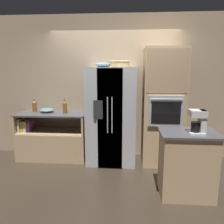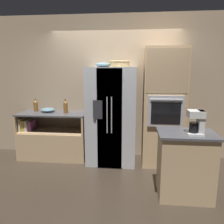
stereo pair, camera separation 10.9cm
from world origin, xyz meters
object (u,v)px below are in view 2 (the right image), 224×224
(wall_oven, at_px, (163,107))
(coffee_maker, at_px, (197,121))
(fruit_bowl, at_px, (103,65))
(bottle_short, at_px, (66,107))
(bottle_tall, at_px, (36,105))
(mixing_bowl, at_px, (48,110))
(refrigerator, at_px, (112,116))
(wicker_basket, at_px, (120,64))

(wall_oven, distance_m, coffee_maker, 1.22)
(fruit_bowl, height_order, bottle_short, fruit_bowl)
(coffee_maker, bearing_deg, bottle_tall, 154.20)
(wall_oven, relative_size, fruit_bowl, 7.33)
(mixing_bowl, bearing_deg, fruit_bowl, -6.23)
(fruit_bowl, xyz_separation_m, coffee_maker, (1.40, -1.19, -0.74))
(refrigerator, bearing_deg, wicker_basket, -6.58)
(wall_oven, relative_size, coffee_maker, 6.75)
(fruit_bowl, bearing_deg, bottle_short, 176.59)
(wicker_basket, height_order, fruit_bowl, wicker_basket)
(refrigerator, distance_m, bottle_tall, 1.60)
(wall_oven, height_order, wicker_basket, wall_oven)
(refrigerator, relative_size, wall_oven, 0.84)
(fruit_bowl, relative_size, bottle_tall, 1.14)
(refrigerator, relative_size, bottle_short, 6.40)
(bottle_tall, xyz_separation_m, bottle_short, (0.67, -0.13, 0.01))
(coffee_maker, bearing_deg, bottle_short, 150.15)
(wicker_basket, relative_size, fruit_bowl, 1.28)
(wall_oven, bearing_deg, fruit_bowl, -179.96)
(wicker_basket, xyz_separation_m, coffee_maker, (1.09, -1.14, -0.76))
(wicker_basket, bearing_deg, bottle_short, 175.08)
(bottle_short, bearing_deg, refrigerator, -4.65)
(mixing_bowl, bearing_deg, wall_oven, -3.15)
(wicker_basket, bearing_deg, wall_oven, 3.36)
(wall_oven, height_order, fruit_bowl, wall_oven)
(bottle_tall, relative_size, bottle_short, 0.91)
(wicker_basket, distance_m, fruit_bowl, 0.31)
(wicker_basket, xyz_separation_m, mixing_bowl, (-1.45, 0.17, -0.90))
(refrigerator, height_order, bottle_short, refrigerator)
(wall_oven, bearing_deg, bottle_tall, 176.11)
(wicker_basket, bearing_deg, bottle_tall, 172.77)
(mixing_bowl, xyz_separation_m, coffee_maker, (2.54, -1.31, 0.14))
(wall_oven, bearing_deg, wicker_basket, -176.64)
(wicker_basket, bearing_deg, fruit_bowl, 171.42)
(fruit_bowl, relative_size, bottle_short, 1.04)
(bottle_short, distance_m, mixing_bowl, 0.41)
(refrigerator, distance_m, mixing_bowl, 1.32)
(fruit_bowl, height_order, bottle_tall, fruit_bowl)
(coffee_maker, bearing_deg, refrigerator, 136.84)
(wall_oven, distance_m, bottle_tall, 2.53)
(bottle_tall, height_order, bottle_short, bottle_short)
(fruit_bowl, bearing_deg, bottle_tall, 173.06)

